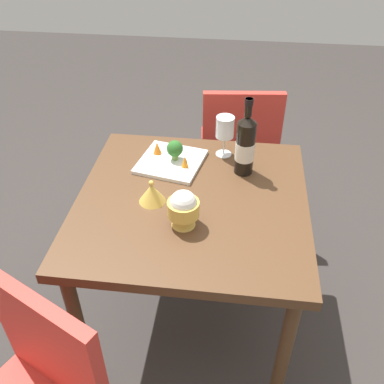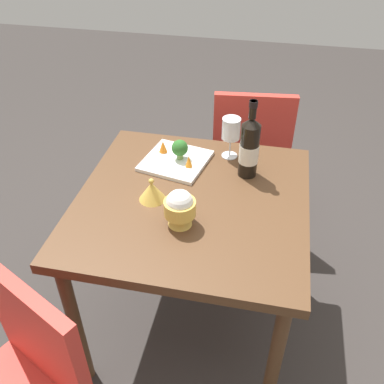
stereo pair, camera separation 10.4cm
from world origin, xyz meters
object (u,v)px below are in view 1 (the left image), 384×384
at_px(wine_bottle, 245,145).
at_px(carrot_garnish_left, 185,161).
at_px(wine_glass, 225,128).
at_px(serving_plate, 171,162).
at_px(chair_by_wall, 239,142).
at_px(rice_bowl_lid, 152,193).
at_px(rice_bowl, 183,208).
at_px(carrot_garnish_right, 157,148).
at_px(broccoli_floret, 175,149).

relative_size(wine_bottle, carrot_garnish_left, 6.40).
distance_m(wine_glass, serving_plate, 0.26).
bearing_deg(chair_by_wall, wine_bottle, -94.12).
bearing_deg(carrot_garnish_left, wine_glass, -137.91).
distance_m(rice_bowl_lid, serving_plate, 0.26).
height_order(serving_plate, carrot_garnish_left, carrot_garnish_left).
height_order(wine_bottle, rice_bowl, wine_bottle).
bearing_deg(chair_by_wall, rice_bowl, -107.26).
distance_m(wine_bottle, carrot_garnish_left, 0.25).
bearing_deg(serving_plate, carrot_garnish_right, -34.70).
xyz_separation_m(serving_plate, broccoli_floret, (-0.02, -0.01, 0.06)).
xyz_separation_m(broccoli_floret, carrot_garnish_right, (0.08, -0.04, -0.02)).
height_order(chair_by_wall, serving_plate, chair_by_wall).
xyz_separation_m(wine_bottle, carrot_garnish_right, (0.37, -0.07, -0.08)).
height_order(chair_by_wall, carrot_garnish_right, chair_by_wall).
xyz_separation_m(rice_bowl, broccoli_floret, (0.09, -0.38, -0.01)).
xyz_separation_m(chair_by_wall, carrot_garnish_right, (0.34, 0.49, 0.24)).
xyz_separation_m(rice_bowl, carrot_garnish_left, (0.04, -0.33, -0.03)).
height_order(wine_glass, rice_bowl, wine_glass).
relative_size(chair_by_wall, carrot_garnish_left, 16.90).
distance_m(wine_glass, rice_bowl, 0.48).
height_order(wine_glass, carrot_garnish_right, wine_glass).
relative_size(chair_by_wall, serving_plate, 2.88).
xyz_separation_m(rice_bowl_lid, serving_plate, (-0.03, -0.26, -0.03)).
distance_m(chair_by_wall, rice_bowl, 0.96).
bearing_deg(wine_bottle, rice_bowl, 60.46).
bearing_deg(serving_plate, wine_glass, -156.13).
bearing_deg(broccoli_floret, rice_bowl, 103.05).
distance_m(chair_by_wall, carrot_garnish_right, 0.65).
relative_size(wine_glass, carrot_garnish_right, 3.33).
xyz_separation_m(wine_glass, rice_bowl_lid, (0.24, 0.35, -0.09)).
relative_size(rice_bowl, rice_bowl_lid, 1.42).
height_order(rice_bowl_lid, serving_plate, rice_bowl_lid).
bearing_deg(wine_glass, chair_by_wall, -98.44).
distance_m(wine_glass, carrot_garnish_left, 0.22).
bearing_deg(serving_plate, carrot_garnish_left, 148.39).
height_order(wine_glass, broccoli_floret, wine_glass).
bearing_deg(chair_by_wall, wine_glass, -104.75).
bearing_deg(chair_by_wall, broccoli_floret, -122.86).
relative_size(rice_bowl, carrot_garnish_left, 2.82).
xyz_separation_m(chair_by_wall, serving_plate, (0.28, 0.54, 0.21)).
xyz_separation_m(rice_bowl, rice_bowl_lid, (0.13, -0.11, -0.04)).
height_order(chair_by_wall, wine_bottle, wine_bottle).
bearing_deg(wine_glass, carrot_garnish_left, 42.09).
xyz_separation_m(wine_bottle, broccoli_floret, (0.28, -0.03, -0.06)).
height_order(rice_bowl, carrot_garnish_left, rice_bowl).
height_order(serving_plate, carrot_garnish_right, carrot_garnish_right).
bearing_deg(carrot_garnish_left, rice_bowl_lid, 66.65).
bearing_deg(rice_bowl, carrot_garnish_left, -83.16).
relative_size(wine_bottle, wine_glass, 1.80).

